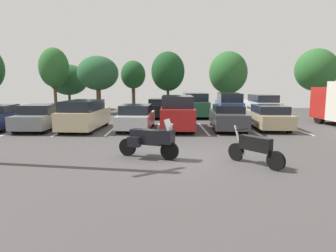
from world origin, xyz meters
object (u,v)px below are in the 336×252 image
(car_navy, at_px, (0,117))
(car_tan, at_px, (268,117))
(car_champagne, at_px, (84,115))
(car_far_black, at_px, (161,108))
(car_silver, at_px, (136,117))
(car_red, at_px, (177,113))
(car_charcoal, at_px, (228,117))
(car_far_green, at_px, (195,105))
(motorcycle_second, at_px, (255,148))
(car_far_white, at_px, (261,106))
(car_far_blue, at_px, (229,105))
(motorcycle_touring, at_px, (150,139))
(car_grey, at_px, (41,117))

(car_navy, height_order, car_tan, car_navy)
(car_champagne, height_order, car_far_black, car_champagne)
(car_silver, xyz_separation_m, car_red, (2.40, 0.00, 0.26))
(car_silver, relative_size, car_charcoal, 0.90)
(car_champagne, height_order, car_far_green, car_far_green)
(motorcycle_second, bearing_deg, car_far_black, 102.68)
(car_champagne, height_order, car_tan, car_champagne)
(car_tan, bearing_deg, car_far_white, 75.06)
(motorcycle_second, bearing_deg, car_far_white, 71.08)
(car_champagne, bearing_deg, car_far_black, 55.97)
(car_tan, bearing_deg, car_far_blue, 99.72)
(car_champagne, relative_size, car_charcoal, 0.97)
(car_red, height_order, car_charcoal, car_red)
(motorcycle_second, height_order, car_far_green, car_far_green)
(car_champagne, xyz_separation_m, car_red, (5.44, 0.08, 0.10))
(car_tan, distance_m, car_far_white, 6.56)
(car_navy, distance_m, car_far_green, 13.84)
(motorcycle_touring, xyz_separation_m, car_charcoal, (4.28, 6.85, 0.02))
(car_navy, relative_size, car_champagne, 0.92)
(car_charcoal, bearing_deg, car_red, -179.00)
(motorcycle_touring, distance_m, car_champagne, 7.91)
(motorcycle_second, bearing_deg, car_tan, 68.10)
(car_grey, xyz_separation_m, car_far_green, (9.74, 6.58, 0.26))
(car_far_green, bearing_deg, car_far_white, 0.23)
(car_champagne, relative_size, car_far_green, 1.02)
(motorcycle_touring, relative_size, car_charcoal, 0.46)
(car_far_green, distance_m, car_far_blue, 2.72)
(motorcycle_second, bearing_deg, car_far_blue, 81.10)
(car_navy, xyz_separation_m, car_champagne, (5.16, -0.45, 0.16))
(car_far_white, bearing_deg, car_navy, -160.53)
(car_champagne, distance_m, car_far_blue, 11.83)
(car_far_black, relative_size, car_far_green, 1.06)
(car_charcoal, bearing_deg, car_far_green, 100.88)
(car_red, distance_m, car_tan, 5.51)
(motorcycle_touring, distance_m, car_far_green, 13.78)
(car_champagne, bearing_deg, car_charcoal, 0.88)
(car_champagne, xyz_separation_m, car_far_green, (7.18, 6.72, 0.11))
(car_grey, bearing_deg, car_navy, 173.11)
(car_charcoal, xyz_separation_m, car_far_white, (4.18, 6.61, 0.18))
(car_far_black, distance_m, car_far_blue, 5.45)
(car_red, relative_size, car_far_blue, 0.94)
(motorcycle_second, bearing_deg, car_silver, 120.78)
(car_far_white, bearing_deg, motorcycle_second, -108.92)
(car_champagne, bearing_deg, car_silver, 1.42)
(motorcycle_touring, bearing_deg, car_far_blue, 66.55)
(car_navy, xyz_separation_m, car_charcoal, (13.60, -0.32, -0.00))
(car_red, relative_size, car_far_green, 1.02)
(car_far_blue, bearing_deg, motorcycle_touring, -113.45)
(car_champagne, bearing_deg, car_tan, 2.12)
(car_far_black, height_order, car_far_blue, car_far_blue)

